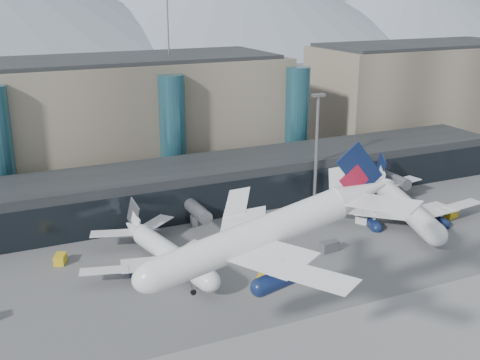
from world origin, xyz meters
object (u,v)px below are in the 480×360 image
(lightmast_mid, at_px, (317,144))
(veh_c, at_px, (329,246))
(veh_d, at_px, (388,195))
(veh_h, at_px, (264,278))
(veh_g, at_px, (362,220))
(hero_jet, at_px, (275,222))
(jet_parked_mid, at_px, (163,244))
(veh_b, at_px, (60,259))
(veh_e, at_px, (451,214))
(jet_parked_right, at_px, (401,197))

(lightmast_mid, bearing_deg, veh_c, -115.47)
(veh_d, xyz_separation_m, veh_h, (-46.63, -26.25, 0.22))
(veh_c, distance_m, veh_h, 18.31)
(veh_h, bearing_deg, veh_g, -25.12)
(hero_jet, height_order, jet_parked_mid, hero_jet)
(veh_b, distance_m, veh_e, 81.70)
(veh_b, relative_size, veh_c, 0.83)
(lightmast_mid, relative_size, veh_b, 8.69)
(jet_parked_right, distance_m, veh_c, 25.01)
(lightmast_mid, distance_m, jet_parked_mid, 45.66)
(jet_parked_right, bearing_deg, veh_c, 127.33)
(veh_e, xyz_separation_m, veh_h, (-50.82, -10.02, 0.15))
(jet_parked_mid, height_order, veh_e, jet_parked_mid)
(veh_b, xyz_separation_m, veh_e, (80.75, -12.41, -0.07))
(veh_e, height_order, veh_h, veh_h)
(veh_e, distance_m, veh_g, 20.26)
(lightmast_mid, bearing_deg, hero_jet, -126.61)
(jet_parked_mid, xyz_separation_m, veh_g, (44.40, 1.25, -3.29))
(lightmast_mid, relative_size, veh_h, 7.58)
(lightmast_mid, height_order, hero_jet, hero_jet)
(hero_jet, height_order, veh_b, hero_jet)
(veh_c, relative_size, veh_d, 1.43)
(veh_b, distance_m, veh_h, 37.40)
(hero_jet, xyz_separation_m, veh_g, (40.77, 36.38, -19.53))
(jet_parked_right, relative_size, veh_d, 15.76)
(veh_c, bearing_deg, jet_parked_right, 15.73)
(lightmast_mid, distance_m, jet_parked_right, 21.89)
(hero_jet, distance_m, veh_b, 51.79)
(jet_parked_right, distance_m, veh_g, 10.10)
(veh_c, relative_size, veh_e, 1.29)
(jet_parked_mid, relative_size, veh_h, 9.80)
(hero_jet, xyz_separation_m, jet_parked_right, (50.00, 35.52, -15.51))
(veh_b, height_order, veh_h, veh_h)
(veh_h, bearing_deg, veh_c, -30.89)
(jet_parked_right, height_order, veh_h, jet_parked_right)
(jet_parked_right, height_order, veh_b, jet_parked_right)
(lightmast_mid, bearing_deg, veh_e, -41.73)
(hero_jet, bearing_deg, veh_d, 44.94)
(jet_parked_right, bearing_deg, veh_d, -9.42)
(veh_b, relative_size, veh_g, 1.15)
(veh_b, bearing_deg, lightmast_mid, -59.88)
(veh_g, bearing_deg, lightmast_mid, 160.27)
(hero_jet, height_order, veh_h, hero_jet)
(veh_c, bearing_deg, hero_jet, -137.67)
(veh_d, xyz_separation_m, veh_e, (4.19, -16.23, 0.07))
(veh_d, height_order, veh_g, veh_g)
(veh_c, distance_m, veh_e, 33.86)
(veh_e, xyz_separation_m, veh_g, (-19.54, 5.35, -0.04))
(lightmast_mid, relative_size, hero_jet, 0.72)
(veh_g, height_order, veh_h, veh_h)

